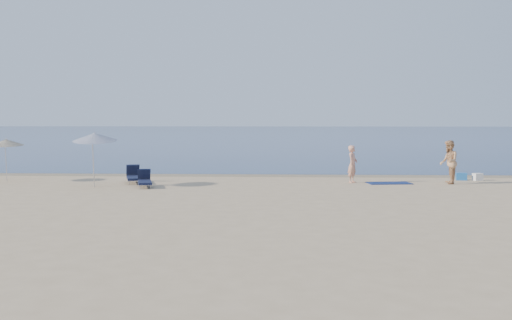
% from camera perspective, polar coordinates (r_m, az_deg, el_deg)
% --- Properties ---
extents(ground, '(160.00, 160.00, 0.00)m').
position_cam_1_polar(ground, '(12.65, 9.33, -9.48)').
color(ground, tan).
rests_on(ground, ground).
extents(sea, '(240.00, 160.00, 0.01)m').
position_cam_1_polar(sea, '(112.28, 3.50, 2.38)').
color(sea, '#0B1D47').
rests_on(sea, ground).
extents(wet_sand_strip, '(240.00, 1.60, 0.00)m').
position_cam_1_polar(wet_sand_strip, '(31.80, 5.34, -1.40)').
color(wet_sand_strip, '#847254').
rests_on(wet_sand_strip, ground).
extents(person_left, '(0.61, 0.71, 1.65)m').
position_cam_1_polar(person_left, '(28.57, 8.58, -0.36)').
color(person_left, tan).
rests_on(person_left, ground).
extents(person_right, '(0.83, 1.01, 1.90)m').
position_cam_1_polar(person_right, '(28.98, 16.77, -0.18)').
color(person_right, tan).
rests_on(person_right, ground).
extents(beach_towel, '(1.98, 1.28, 0.03)m').
position_cam_1_polar(beach_towel, '(28.60, 11.74, -2.02)').
color(beach_towel, '#0F1E4F').
rests_on(beach_towel, ground).
extents(white_bag, '(0.46, 0.42, 0.33)m').
position_cam_1_polar(white_bag, '(31.00, 19.10, -1.43)').
color(white_bag, white).
rests_on(white_bag, ground).
extents(blue_cooler, '(0.52, 0.40, 0.34)m').
position_cam_1_polar(blue_cooler, '(30.92, 17.79, -1.40)').
color(blue_cooler, '#2165B5').
rests_on(blue_cooler, ground).
extents(umbrella_near, '(1.93, 1.95, 2.39)m').
position_cam_1_polar(umbrella_near, '(27.50, -14.15, 1.99)').
color(umbrella_near, silver).
rests_on(umbrella_near, ground).
extents(umbrella_far, '(1.54, 1.55, 2.00)m').
position_cam_1_polar(umbrella_far, '(30.81, -21.29, 1.47)').
color(umbrella_far, silver).
rests_on(umbrella_far, ground).
extents(lounger_left, '(1.06, 1.86, 0.78)m').
position_cam_1_polar(lounger_left, '(28.71, -10.82, -1.45)').
color(lounger_left, '#131A36').
rests_on(lounger_left, ground).
extents(lounger_right, '(0.92, 1.71, 0.72)m').
position_cam_1_polar(lounger_right, '(26.95, -9.87, -1.83)').
color(lounger_right, '#141B38').
rests_on(lounger_right, ground).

